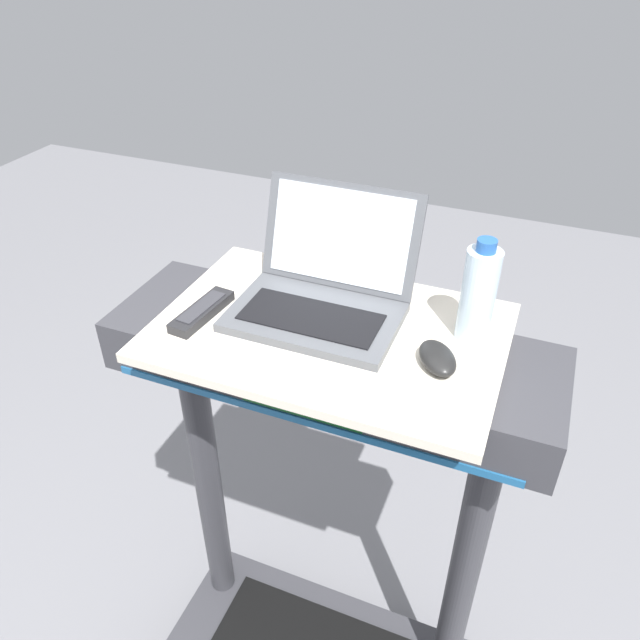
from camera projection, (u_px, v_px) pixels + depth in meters
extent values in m
cylinder|color=#38383D|center=(208.00, 481.00, 1.63)|extent=(0.07, 0.07, 0.91)
cylinder|color=#38383D|center=(465.00, 567.00, 1.42)|extent=(0.07, 0.07, 0.91)
cube|color=#38383D|center=(329.00, 358.00, 1.23)|extent=(0.90, 0.28, 0.11)
cube|color=#0C3F19|center=(301.00, 403.00, 1.12)|extent=(0.24, 0.01, 0.06)
cube|color=#1E598C|center=(302.00, 421.00, 1.15)|extent=(0.81, 0.00, 0.02)
cube|color=beige|center=(330.00, 332.00, 1.20)|extent=(0.66, 0.45, 0.02)
cube|color=#515459|center=(314.00, 317.00, 1.20)|extent=(0.33, 0.21, 0.02)
cube|color=black|center=(311.00, 317.00, 1.19)|extent=(0.27, 0.12, 0.00)
cube|color=#515459|center=(341.00, 236.00, 1.25)|extent=(0.33, 0.08, 0.20)
cube|color=white|center=(340.00, 236.00, 1.24)|extent=(0.29, 0.06, 0.18)
ellipsoid|color=black|center=(437.00, 358.00, 1.09)|extent=(0.10, 0.12, 0.03)
cylinder|color=silver|center=(478.00, 296.00, 1.11)|extent=(0.06, 0.06, 0.18)
cylinder|color=#2659A5|center=(487.00, 246.00, 1.06)|extent=(0.04, 0.04, 0.02)
cube|color=#232326|center=(202.00, 312.00, 1.22)|extent=(0.06, 0.16, 0.02)
cube|color=#333338|center=(201.00, 307.00, 1.21)|extent=(0.04, 0.12, 0.00)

